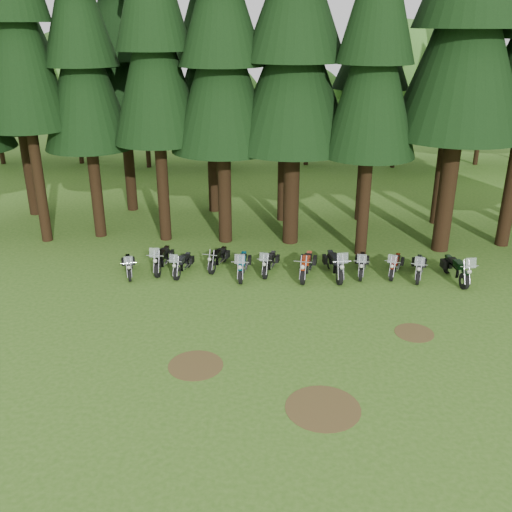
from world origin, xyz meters
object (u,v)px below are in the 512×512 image
object	(u,v)px
motorcycle_1	(162,260)
motorcycle_6	(306,266)
motorcycle_11	(456,270)
motorcycle_8	(362,265)
motorcycle_9	(395,265)
motorcycle_0	(129,266)
motorcycle_10	(419,268)
motorcycle_2	(182,265)
motorcycle_7	(335,265)
motorcycle_4	(242,266)
motorcycle_3	(218,259)
motorcycle_5	(269,263)

from	to	relation	value
motorcycle_1	motorcycle_6	world-z (taller)	motorcycle_1
motorcycle_1	motorcycle_11	world-z (taller)	motorcycle_11
motorcycle_1	motorcycle_6	size ratio (longest dim) A/B	1.00
motorcycle_8	motorcycle_9	distance (m)	1.45
motorcycle_0	motorcycle_10	size ratio (longest dim) A/B	0.91
motorcycle_2	motorcycle_8	xyz separation A→B (m)	(7.87, 0.37, 0.01)
motorcycle_6	motorcycle_7	xyz separation A→B (m)	(1.24, 0.06, 0.03)
motorcycle_8	motorcycle_6	bearing A→B (deg)	-162.83
motorcycle_4	motorcycle_6	world-z (taller)	motorcycle_4
motorcycle_4	motorcycle_7	distance (m)	4.03
motorcycle_6	motorcycle_0	bearing A→B (deg)	-167.75
motorcycle_10	motorcycle_11	bearing A→B (deg)	4.01
motorcycle_0	motorcycle_10	distance (m)	12.62
motorcycle_3	motorcycle_4	xyz separation A→B (m)	(1.16, -0.86, 0.06)
motorcycle_2	motorcycle_8	world-z (taller)	motorcycle_8
motorcycle_0	motorcycle_7	xyz separation A→B (m)	(9.00, 0.34, 0.11)
motorcycle_4	motorcycle_11	bearing A→B (deg)	0.74
motorcycle_7	motorcycle_11	distance (m)	5.15
motorcycle_1	motorcycle_10	world-z (taller)	motorcycle_1
motorcycle_0	motorcycle_1	xyz separation A→B (m)	(1.35, 0.63, 0.08)
motorcycle_6	motorcycle_10	world-z (taller)	motorcycle_10
motorcycle_4	motorcycle_6	size ratio (longest dim) A/B	0.98
motorcycle_3	motorcycle_7	size ratio (longest dim) A/B	0.82
motorcycle_3	motorcycle_1	bearing A→B (deg)	-156.31
motorcycle_5	motorcycle_4	bearing A→B (deg)	-146.90
motorcycle_1	motorcycle_7	world-z (taller)	motorcycle_7
motorcycle_1	motorcycle_4	xyz separation A→B (m)	(3.62, -0.47, -0.01)
motorcycle_5	motorcycle_7	bearing A→B (deg)	6.07
motorcycle_0	motorcycle_7	bearing A→B (deg)	-14.85
motorcycle_1	motorcycle_6	xyz separation A→B (m)	(6.40, -0.35, -0.00)
motorcycle_1	motorcycle_3	size ratio (longest dim) A/B	1.16
motorcycle_1	motorcycle_6	distance (m)	6.41
motorcycle_10	motorcycle_7	bearing A→B (deg)	-165.51
motorcycle_11	motorcycle_10	bearing A→B (deg)	161.43
motorcycle_2	motorcycle_3	xyz separation A→B (m)	(1.49, 0.75, -0.00)
motorcycle_7	motorcycle_9	size ratio (longest dim) A/B	1.22
motorcycle_4	motorcycle_8	distance (m)	5.24
motorcycle_9	motorcycle_10	size ratio (longest dim) A/B	0.95
motorcycle_4	motorcycle_11	distance (m)	9.17
motorcycle_0	motorcycle_4	bearing A→B (deg)	-15.14
motorcycle_0	motorcycle_1	world-z (taller)	motorcycle_1
motorcycle_1	motorcycle_4	bearing A→B (deg)	-4.48
motorcycle_4	motorcycle_8	world-z (taller)	motorcycle_4
motorcycle_4	motorcycle_10	bearing A→B (deg)	2.62
motorcycle_0	motorcycle_4	xyz separation A→B (m)	(4.97, 0.16, 0.07)
motorcycle_7	motorcycle_11	world-z (taller)	motorcycle_7
motorcycle_7	motorcycle_9	bearing A→B (deg)	-2.22
motorcycle_7	motorcycle_10	distance (m)	3.62
motorcycle_1	motorcycle_11	bearing A→B (deg)	0.82
motorcycle_5	motorcycle_9	bearing A→B (deg)	12.18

